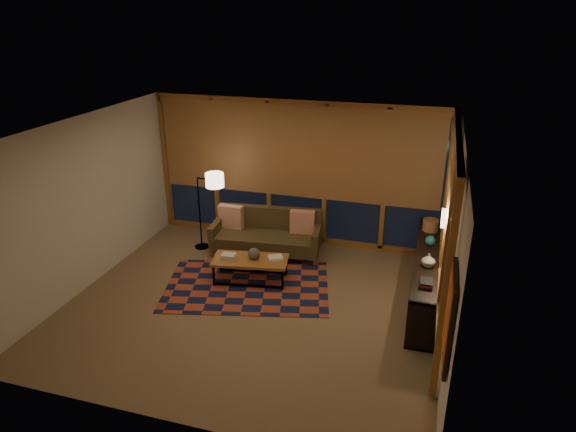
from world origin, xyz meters
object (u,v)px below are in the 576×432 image
(floor_lamp, at_px, (199,210))
(bookshelf, at_px, (427,275))
(coffee_table, at_px, (251,270))
(sofa, at_px, (266,234))

(floor_lamp, relative_size, bookshelf, 0.51)
(coffee_table, distance_m, bookshelf, 2.80)
(sofa, bearing_deg, bookshelf, -19.89)
(coffee_table, distance_m, floor_lamp, 1.72)
(sofa, distance_m, bookshelf, 2.93)
(floor_lamp, height_order, bookshelf, floor_lamp)
(sofa, distance_m, coffee_table, 1.05)
(sofa, height_order, coffee_table, sofa)
(floor_lamp, bearing_deg, sofa, 5.78)
(sofa, relative_size, floor_lamp, 1.30)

